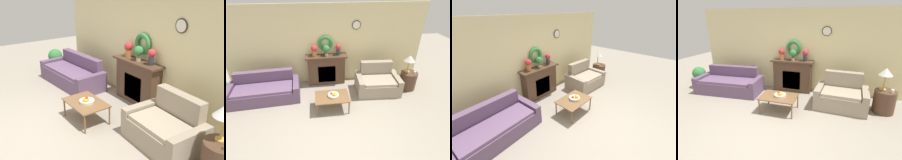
{
  "view_description": "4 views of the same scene",
  "coord_description": "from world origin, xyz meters",
  "views": [
    {
      "loc": [
        4.37,
        -1.35,
        2.89
      ],
      "look_at": [
        0.25,
        1.63,
        0.9
      ],
      "focal_mm": 42.0,
      "sensor_mm": 36.0,
      "label": 1
    },
    {
      "loc": [
        -0.37,
        -2.9,
        3.4
      ],
      "look_at": [
        0.21,
        1.42,
        0.79
      ],
      "focal_mm": 28.0,
      "sensor_mm": 36.0,
      "label": 2
    },
    {
      "loc": [
        -2.93,
        -1.15,
        2.86
      ],
      "look_at": [
        0.11,
        1.61,
        0.87
      ],
      "focal_mm": 24.0,
      "sensor_mm": 36.0,
      "label": 3
    },
    {
      "loc": [
        1.5,
        -2.83,
        2.39
      ],
      "look_at": [
        0.16,
        1.65,
        0.73
      ],
      "focal_mm": 28.0,
      "sensor_mm": 36.0,
      "label": 4
    }
  ],
  "objects": [
    {
      "name": "couch_left",
      "position": [
        -2.05,
        1.9,
        0.29
      ],
      "size": [
        2.19,
        1.06,
        0.83
      ],
      "rotation": [
        0.0,
        0.0,
        0.07
      ],
      "color": "#604766",
      "rests_on": "ground_plane"
    },
    {
      "name": "ground_plane",
      "position": [
        0.0,
        0.0,
        0.0
      ],
      "size": [
        16.0,
        16.0,
        0.0
      ],
      "primitive_type": "plane",
      "color": "gray"
    },
    {
      "name": "potted_plant_floor_by_couch",
      "position": [
        -3.33,
        1.95,
        0.45
      ],
      "size": [
        0.45,
        0.45,
        0.76
      ],
      "color": "tan",
      "rests_on": "ground_plane"
    },
    {
      "name": "wall_back",
      "position": [
        0.0,
        2.81,
        1.35
      ],
      "size": [
        6.8,
        0.17,
        2.7
      ],
      "color": "beige",
      "rests_on": "ground_plane"
    },
    {
      "name": "fireplace",
      "position": [
        -0.04,
        2.61,
        0.54
      ],
      "size": [
        1.41,
        0.41,
        1.07
      ],
      "color": "#4C3323",
      "rests_on": "ground_plane"
    },
    {
      "name": "mug",
      "position": [
        2.82,
        1.78,
        0.66
      ],
      "size": [
        0.07,
        0.07,
        0.09
      ],
      "color": "silver",
      "rests_on": "side_table_by_loveseat"
    },
    {
      "name": "vase_on_mantel_left",
      "position": [
        -0.43,
        2.61,
        1.28
      ],
      "size": [
        0.21,
        0.21,
        0.37
      ],
      "color": "#AD6B38",
      "rests_on": "fireplace"
    },
    {
      "name": "side_table_by_loveseat",
      "position": [
        2.69,
        1.87,
        0.31
      ],
      "size": [
        0.55,
        0.55,
        0.61
      ],
      "color": "#4C3323",
      "rests_on": "ground_plane"
    },
    {
      "name": "table_lamp",
      "position": [
        2.62,
        1.93,
        1.09
      ],
      "size": [
        0.34,
        0.34,
        0.59
      ],
      "color": "#B28E42",
      "rests_on": "side_table_by_loveseat"
    },
    {
      "name": "vase_on_mantel_right",
      "position": [
        0.38,
        2.61,
        1.29
      ],
      "size": [
        0.18,
        0.18,
        0.37
      ],
      "color": "#2D2D33",
      "rests_on": "fireplace"
    },
    {
      "name": "coffee_table",
      "position": [
        0.0,
        1.13,
        0.4
      ],
      "size": [
        0.97,
        0.67,
        0.43
      ],
      "color": "brown",
      "rests_on": "ground_plane"
    },
    {
      "name": "loveseat_right",
      "position": [
        1.6,
        1.86,
        0.32
      ],
      "size": [
        1.45,
        1.02,
        0.95
      ],
      "rotation": [
        0.0,
        0.0,
        -0.06
      ],
      "color": "gray",
      "rests_on": "ground_plane"
    },
    {
      "name": "potted_plant_on_mantel",
      "position": [
        -0.03,
        2.59,
        1.3
      ],
      "size": [
        0.23,
        0.23,
        0.36
      ],
      "color": "tan",
      "rests_on": "fireplace"
    },
    {
      "name": "fruit_bowl",
      "position": [
        0.04,
        1.12,
        0.48
      ],
      "size": [
        0.32,
        0.32,
        0.12
      ],
      "color": "beige",
      "rests_on": "coffee_table"
    }
  ]
}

